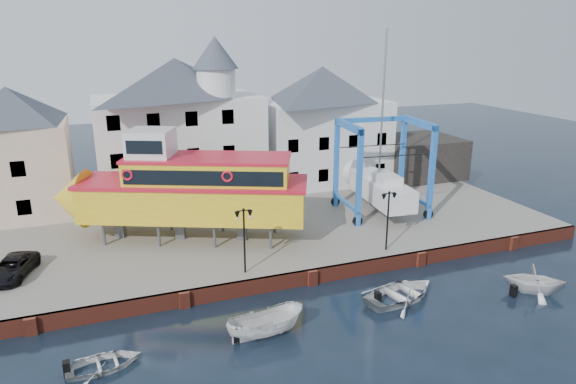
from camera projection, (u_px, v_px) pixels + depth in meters
name	position (u px, v px, depth m)	size (l,w,h in m)	color
ground	(312.00, 285.00, 32.34)	(140.00, 140.00, 0.00)	black
hardstanding	(260.00, 221.00, 42.04)	(44.00, 22.00, 1.00)	#69645E
quay_wall	(311.00, 277.00, 32.28)	(44.00, 0.47, 1.00)	maroon
building_pink	(15.00, 153.00, 40.62)	(8.00, 7.00, 10.30)	#C4A792
building_white_main	(180.00, 127.00, 45.02)	(14.00, 8.30, 14.00)	silver
building_white_right	(322.00, 125.00, 50.41)	(12.00, 8.00, 11.20)	silver
shed_dark	(417.00, 157.00, 53.02)	(8.00, 7.00, 4.00)	black
lamp_post_left	(244.00, 224.00, 30.84)	(1.12, 0.32, 4.20)	black
lamp_post_right	(389.00, 206.00, 34.19)	(1.12, 0.32, 4.20)	black
tour_boat	(178.00, 189.00, 36.03)	(18.38, 11.22, 7.91)	#59595E
travel_lift	(377.00, 181.00, 42.67)	(7.28, 9.84, 14.58)	#1D47A1
van	(12.00, 268.00, 31.05)	(1.96, 4.25, 1.18)	black
motorboat_a	(266.00, 336.00, 26.83)	(1.59, 4.22, 1.63)	silver
motorboat_b	(401.00, 299.00, 30.60)	(3.51, 4.92, 1.02)	silver
motorboat_c	(533.00, 292.00, 31.41)	(3.13, 3.63, 1.91)	silver
motorboat_d	(104.00, 368.00, 24.26)	(2.48, 3.48, 0.72)	silver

